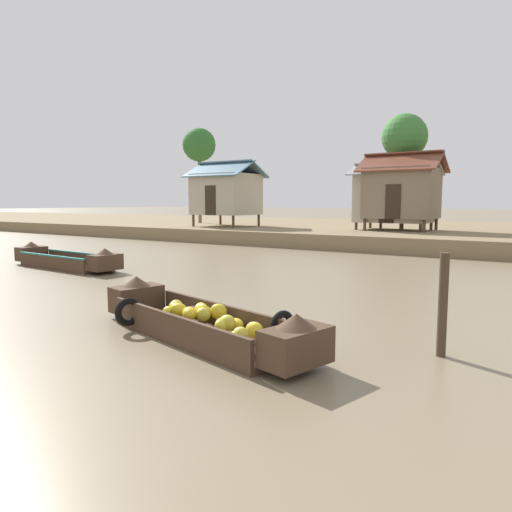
% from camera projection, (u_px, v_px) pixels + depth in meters
% --- Properties ---
extents(ground_plane, '(300.00, 300.00, 0.00)m').
position_uv_depth(ground_plane, '(296.00, 291.00, 12.58)').
color(ground_plane, '#7A6B51').
extents(riverbank_strip, '(160.00, 20.00, 0.75)m').
position_uv_depth(riverbank_strip, '(453.00, 234.00, 29.12)').
color(riverbank_strip, '#7F6B4C').
rests_on(riverbank_strip, ground).
extents(banana_boat, '(5.07, 2.22, 0.83)m').
position_uv_depth(banana_boat, '(201.00, 322.00, 8.16)').
color(banana_boat, '#473323').
rests_on(banana_boat, ground).
extents(cargo_boat_upstream, '(5.09, 1.41, 0.83)m').
position_uv_depth(cargo_boat_upstream, '(66.00, 260.00, 16.89)').
color(cargo_boat_upstream, '#473323').
rests_on(cargo_boat_upstream, ground).
extents(stilt_house_left, '(4.21, 3.71, 4.12)m').
position_uv_depth(stilt_house_left, '(226.00, 193.00, 30.60)').
color(stilt_house_left, '#4C3826').
rests_on(stilt_house_left, riverbank_strip).
extents(stilt_house_mid_left, '(4.61, 3.17, 3.74)m').
position_uv_depth(stilt_house_mid_left, '(395.00, 196.00, 26.61)').
color(stilt_house_mid_left, '#4C3826').
rests_on(stilt_house_mid_left, riverbank_strip).
extents(stilt_house_mid_right, '(4.24, 3.53, 4.23)m').
position_uv_depth(stilt_house_mid_right, '(402.00, 192.00, 26.21)').
color(stilt_house_mid_right, '#4C3826').
rests_on(stilt_house_mid_right, riverbank_strip).
extents(palm_tree_near, '(2.53, 2.53, 6.46)m').
position_uv_depth(palm_tree_near, '(404.00, 137.00, 26.98)').
color(palm_tree_near, brown).
rests_on(palm_tree_near, riverbank_strip).
extents(palm_tree_mid, '(2.42, 2.42, 6.89)m').
position_uv_depth(palm_tree_mid, '(199.00, 146.00, 35.03)').
color(palm_tree_mid, brown).
rests_on(palm_tree_mid, riverbank_strip).
extents(mooring_post, '(0.14, 0.14, 1.58)m').
position_uv_depth(mooring_post, '(443.00, 305.00, 7.20)').
color(mooring_post, '#423323').
rests_on(mooring_post, ground).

